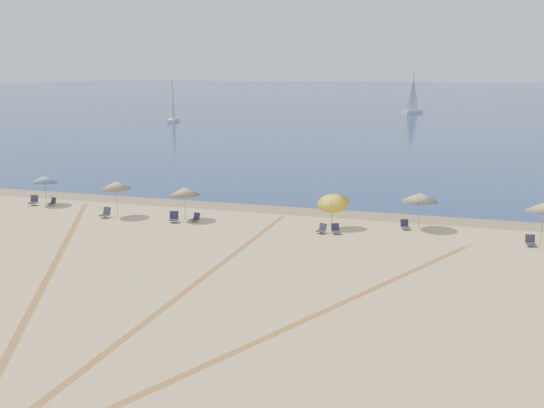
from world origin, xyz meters
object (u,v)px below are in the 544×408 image
Objects in this scene: chair_8 at (530,241)px; chair_6 at (336,229)px; umbrella_0 at (44,179)px; umbrella_4 at (420,197)px; chair_2 at (106,213)px; umbrella_1 at (116,185)px; chair_4 at (196,218)px; umbrella_3 at (333,200)px; chair_5 at (322,229)px; umbrella_5 at (544,207)px; sailboat_2 at (413,101)px; chair_0 at (34,201)px; chair_1 at (52,202)px; chair_3 at (174,217)px; sailboat_0 at (173,109)px; umbrella_2 at (185,191)px; chair_7 at (405,225)px.

chair_6 is at bearing 176.51° from chair_8.
umbrella_4 is at bearing 1.33° from umbrella_0.
chair_2 is at bearing -19.82° from umbrella_0.
umbrella_1 reaches higher than chair_6.
umbrella_1 reaches higher than chair_4.
chair_4 is (-14.64, -2.27, -1.83)m from umbrella_4.
umbrella_3 is 3.54× the size of chair_5.
sailboat_2 is (-13.95, 106.18, 0.54)m from umbrella_5.
umbrella_4 reaches higher than umbrella_0.
chair_6 is 1.13× the size of chair_8.
chair_0 is 35.03m from chair_8.
chair_1 is 21.37m from chair_5.
chair_2 is 16.15m from chair_6.
umbrella_0 is 0.89× the size of umbrella_3.
chair_8 is at bearing -18.58° from chair_3.
sailboat_0 is (-56.54, 70.08, 0.13)m from umbrella_5.
umbrella_2 is at bearing -165.39° from chair_5.
chair_3 is 15.34m from chair_7.
chair_3 is 1.46m from chair_4.
umbrella_0 is 13.26m from chair_4.
umbrella_5 is at bearing -12.72° from umbrella_4.
chair_2 is at bearing -171.87° from umbrella_4.
umbrella_4 is at bearing 7.35° from umbrella_2.
sailboat_2 is (20.27, 105.25, 2.53)m from chair_1.
umbrella_5 is 21.90m from chair_4.
chair_3 is 107.85m from sailboat_2.
chair_5 is 5.53m from chair_7.
chair_7 is at bearing 5.95° from umbrella_1.
umbrella_1 reaches higher than umbrella_0.
sailboat_2 reaches higher than umbrella_3.
umbrella_3 is 23.18m from chair_0.
umbrella_2 is 5.91m from chair_2.
chair_6 is at bearing -58.44° from sailboat_2.
chair_3 is (-10.60, -1.43, -1.57)m from umbrella_3.
chair_0 is at bearing 159.75° from chair_7.
umbrella_0 is 3.05× the size of chair_7.
sailboat_0 is at bearing 103.73° from chair_7.
umbrella_2 is at bearing -6.39° from umbrella_0.
chair_5 is at bearing 9.42° from chair_2.
chair_1 reaches higher than chair_4.
chair_4 is (13.86, -1.28, -0.06)m from chair_0.
umbrella_0 is 22.32m from umbrella_3.
chair_7 is (27.66, 0.58, -0.05)m from chair_0.
chair_8 is at bearing -22.37° from chair_6.
chair_7 is at bearing 0.48° from umbrella_0.
chair_1 is (-27.07, -0.68, -1.83)m from umbrella_4.
umbrella_4 is 3.02× the size of chair_0.
umbrella_5 is at bearing 37.54° from chair_8.
chair_1 is at bearing 178.02° from umbrella_3.
sailboat_0 is (-28.89, 70.93, 0.15)m from umbrella_1.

